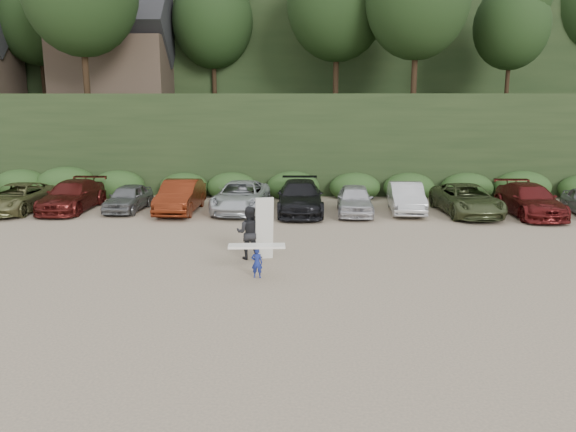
{
  "coord_description": "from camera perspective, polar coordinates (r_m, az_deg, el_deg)",
  "views": [
    {
      "loc": [
        1.86,
        -18.01,
        5.7
      ],
      "look_at": [
        1.22,
        3.0,
        1.3
      ],
      "focal_mm": 35.0,
      "sensor_mm": 36.0,
      "label": 1
    }
  ],
  "objects": [
    {
      "name": "hillside_backdrop",
      "position": [
        54.26,
        -0.54,
        17.66
      ],
      "size": [
        90.0,
        41.5,
        28.0
      ],
      "color": "black",
      "rests_on": "ground"
    },
    {
      "name": "adult_surfer",
      "position": [
        20.25,
        -3.84,
        -1.67
      ],
      "size": [
        1.41,
        0.82,
        2.29
      ],
      "color": "black",
      "rests_on": "ground"
    },
    {
      "name": "parked_cars",
      "position": [
        28.56,
        -2.77,
        1.85
      ],
      "size": [
        39.29,
        6.16,
        1.63
      ],
      "color": "#B4B5BA",
      "rests_on": "ground"
    },
    {
      "name": "ground",
      "position": [
        18.98,
        -3.98,
        -5.68
      ],
      "size": [
        120.0,
        120.0,
        0.0
      ],
      "primitive_type": "plane",
      "color": "tan",
      "rests_on": "ground"
    },
    {
      "name": "child_surfer",
      "position": [
        18.16,
        -3.18,
        -4.02
      ],
      "size": [
        1.86,
        0.63,
        1.1
      ],
      "color": "navy",
      "rests_on": "ground"
    }
  ]
}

